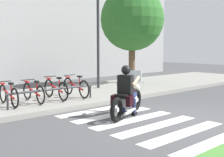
{
  "coord_description": "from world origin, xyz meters",
  "views": [
    {
      "loc": [
        -6.43,
        -4.49,
        1.95
      ],
      "look_at": [
        -0.08,
        2.69,
        0.9
      ],
      "focal_mm": 46.13,
      "sensor_mm": 36.0,
      "label": 1
    }
  ],
  "objects_px": {
    "bicycle_0": "(8,95)",
    "street_lamp": "(98,27)",
    "bicycle_2": "(56,89)",
    "tree_near_rack": "(132,19)",
    "motorcycle": "(128,100)",
    "bicycle_1": "(33,92)",
    "bicycle_3": "(76,87)",
    "bike_rack": "(53,90)",
    "rider": "(127,87)"
  },
  "relations": [
    {
      "from": "bicycle_0",
      "to": "street_lamp",
      "type": "height_order",
      "value": "street_lamp"
    },
    {
      "from": "motorcycle",
      "to": "bicycle_1",
      "type": "height_order",
      "value": "motorcycle"
    },
    {
      "from": "bike_rack",
      "to": "tree_near_rack",
      "type": "relative_size",
      "value": 0.62
    },
    {
      "from": "bicycle_1",
      "to": "bike_rack",
      "type": "xyz_separation_m",
      "value": [
        0.42,
        -0.56,
        0.07
      ]
    },
    {
      "from": "bicycle_3",
      "to": "tree_near_rack",
      "type": "distance_m",
      "value": 5.62
    },
    {
      "from": "bicycle_1",
      "to": "bike_rack",
      "type": "bearing_deg",
      "value": -53.17
    },
    {
      "from": "bicycle_0",
      "to": "bicycle_2",
      "type": "bearing_deg",
      "value": -0.03
    },
    {
      "from": "motorcycle",
      "to": "bike_rack",
      "type": "distance_m",
      "value": 2.59
    },
    {
      "from": "bike_rack",
      "to": "street_lamp",
      "type": "xyz_separation_m",
      "value": [
        3.3,
        1.78,
        2.28
      ]
    },
    {
      "from": "bicycle_0",
      "to": "street_lamp",
      "type": "distance_m",
      "value": 5.26
    },
    {
      "from": "bicycle_0",
      "to": "bicycle_2",
      "type": "distance_m",
      "value": 1.66
    },
    {
      "from": "motorcycle",
      "to": "bicycle_0",
      "type": "height_order",
      "value": "motorcycle"
    },
    {
      "from": "bicycle_2",
      "to": "street_lamp",
      "type": "xyz_separation_m",
      "value": [
        2.88,
        1.22,
        2.34
      ]
    },
    {
      "from": "motorcycle",
      "to": "bicycle_2",
      "type": "distance_m",
      "value": 3.0
    },
    {
      "from": "tree_near_rack",
      "to": "rider",
      "type": "bearing_deg",
      "value": -136.69
    },
    {
      "from": "bicycle_0",
      "to": "street_lamp",
      "type": "xyz_separation_m",
      "value": [
        4.54,
        1.22,
        2.35
      ]
    },
    {
      "from": "bicycle_1",
      "to": "bike_rack",
      "type": "height_order",
      "value": "bicycle_1"
    },
    {
      "from": "bicycle_0",
      "to": "rider",
      "type": "bearing_deg",
      "value": -53.57
    },
    {
      "from": "bicycle_3",
      "to": "bike_rack",
      "type": "bearing_deg",
      "value": -156.06
    },
    {
      "from": "bicycle_0",
      "to": "bicycle_2",
      "type": "xyz_separation_m",
      "value": [
        1.66,
        -0.0,
        0.02
      ]
    },
    {
      "from": "bike_rack",
      "to": "motorcycle",
      "type": "bearing_deg",
      "value": -66.96
    },
    {
      "from": "bicycle_1",
      "to": "tree_near_rack",
      "type": "xyz_separation_m",
      "value": [
        6.23,
        1.62,
        2.85
      ]
    },
    {
      "from": "bicycle_2",
      "to": "tree_near_rack",
      "type": "distance_m",
      "value": 6.31
    },
    {
      "from": "bicycle_2",
      "to": "bike_rack",
      "type": "xyz_separation_m",
      "value": [
        -0.42,
        -0.55,
        0.05
      ]
    },
    {
      "from": "motorcycle",
      "to": "bike_rack",
      "type": "bearing_deg",
      "value": 113.04
    },
    {
      "from": "bike_rack",
      "to": "tree_near_rack",
      "type": "bearing_deg",
      "value": 20.54
    },
    {
      "from": "motorcycle",
      "to": "street_lamp",
      "type": "xyz_separation_m",
      "value": [
        2.28,
        4.16,
        2.38
      ]
    },
    {
      "from": "bicycle_0",
      "to": "bicycle_3",
      "type": "bearing_deg",
      "value": -0.01
    },
    {
      "from": "rider",
      "to": "tree_near_rack",
      "type": "bearing_deg",
      "value": 43.31
    },
    {
      "from": "bicycle_1",
      "to": "bicycle_3",
      "type": "xyz_separation_m",
      "value": [
        1.66,
        -0.0,
        0.02
      ]
    },
    {
      "from": "motorcycle",
      "to": "bike_rack",
      "type": "xyz_separation_m",
      "value": [
        -1.01,
        2.38,
        0.09
      ]
    },
    {
      "from": "motorcycle",
      "to": "bicycle_1",
      "type": "relative_size",
      "value": 1.27
    },
    {
      "from": "bicycle_1",
      "to": "bicycle_3",
      "type": "height_order",
      "value": "bicycle_3"
    },
    {
      "from": "bicycle_0",
      "to": "bicycle_1",
      "type": "distance_m",
      "value": 0.83
    },
    {
      "from": "bicycle_2",
      "to": "bicycle_3",
      "type": "distance_m",
      "value": 0.83
    },
    {
      "from": "bicycle_2",
      "to": "bike_rack",
      "type": "distance_m",
      "value": 0.69
    },
    {
      "from": "bicycle_1",
      "to": "bicycle_0",
      "type": "bearing_deg",
      "value": -179.98
    },
    {
      "from": "motorcycle",
      "to": "bicycle_2",
      "type": "xyz_separation_m",
      "value": [
        -0.6,
        2.94,
        0.04
      ]
    },
    {
      "from": "bicycle_1",
      "to": "bicycle_2",
      "type": "xyz_separation_m",
      "value": [
        0.83,
        -0.0,
        0.02
      ]
    },
    {
      "from": "bike_rack",
      "to": "street_lamp",
      "type": "relative_size",
      "value": 0.65
    },
    {
      "from": "bicycle_1",
      "to": "bicycle_2",
      "type": "distance_m",
      "value": 0.83
    },
    {
      "from": "bicycle_2",
      "to": "tree_near_rack",
      "type": "relative_size",
      "value": 0.34
    },
    {
      "from": "rider",
      "to": "bicycle_0",
      "type": "distance_m",
      "value": 3.71
    },
    {
      "from": "rider",
      "to": "bicycle_1",
      "type": "relative_size",
      "value": 0.88
    },
    {
      "from": "bicycle_2",
      "to": "street_lamp",
      "type": "relative_size",
      "value": 0.36
    },
    {
      "from": "bicycle_2",
      "to": "bike_rack",
      "type": "height_order",
      "value": "bicycle_2"
    },
    {
      "from": "bicycle_1",
      "to": "street_lamp",
      "type": "relative_size",
      "value": 0.35
    },
    {
      "from": "motorcycle",
      "to": "tree_near_rack",
      "type": "xyz_separation_m",
      "value": [
        4.8,
        4.56,
        2.88
      ]
    },
    {
      "from": "street_lamp",
      "to": "tree_near_rack",
      "type": "xyz_separation_m",
      "value": [
        2.52,
        0.4,
        0.5
      ]
    },
    {
      "from": "rider",
      "to": "bicycle_3",
      "type": "bearing_deg",
      "value": 84.13
    }
  ]
}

